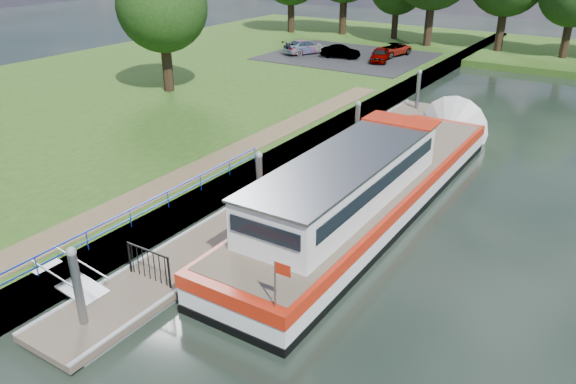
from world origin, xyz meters
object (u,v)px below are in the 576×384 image
Objects in this scene: barge at (377,183)px; car_a at (380,55)px; car_c at (306,47)px; car_d at (392,50)px; pontoon at (314,178)px; car_b at (340,52)px.

barge reaches higher than car_a.
barge is 30.86m from car_c.
car_a is 3.03m from car_d.
car_c is (-18.44, 24.75, 0.38)m from barge.
car_b is at bearing 115.08° from pontoon.
car_c is 1.11× the size of car_d.
pontoon is 1.42× the size of barge.
pontoon is at bearing -87.90° from car_a.
barge is 4.83× the size of car_c.
car_d is (7.15, 3.34, -0.09)m from car_c.
barge is 28.71m from car_b.
barge is at bearing -13.18° from pontoon.
car_a is (-7.47, 24.22, 1.24)m from pontoon.
car_c is at bearing 78.42° from car_b.
car_b is 3.71m from car_c.
car_b is 0.78× the size of car_c.
pontoon is 3.80m from barge.
car_c reaches higher than car_a.
car_d reaches higher than pontoon.
car_b reaches higher than pontoon.
barge is at bearing -81.22° from car_a.
car_a is 1.01× the size of car_b.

